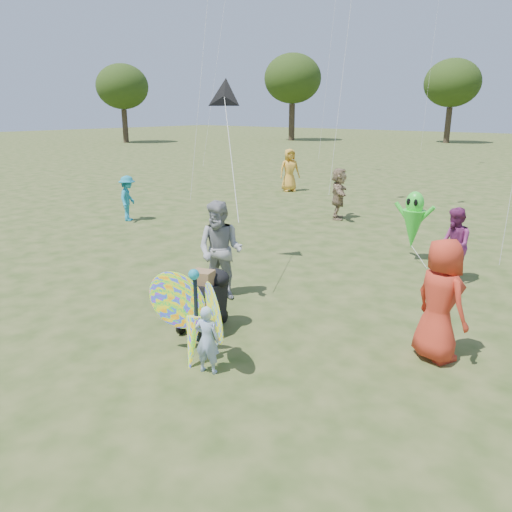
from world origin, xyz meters
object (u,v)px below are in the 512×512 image
(adult_man, at_px, (220,251))
(alien_kite, at_px, (413,222))
(crowd_i, at_px, (128,198))
(jogging_stroller, at_px, (207,296))
(butterfly_kite, at_px, (194,318))
(crowd_e, at_px, (453,245))
(crowd_d, at_px, (339,194))
(crowd_a, at_px, (440,300))
(crowd_g, at_px, (290,170))
(child_girl, at_px, (207,340))

(adult_man, xyz_separation_m, alien_kite, (1.93, 4.86, -0.01))
(crowd_i, height_order, jogging_stroller, crowd_i)
(jogging_stroller, relative_size, butterfly_kite, 0.65)
(crowd_e, height_order, butterfly_kite, crowd_e)
(adult_man, bearing_deg, crowd_e, 31.09)
(crowd_i, distance_m, butterfly_kite, 10.43)
(crowd_d, bearing_deg, crowd_a, -170.21)
(crowd_d, height_order, crowd_e, crowd_d)
(adult_man, xyz_separation_m, crowd_g, (-6.76, 11.88, -0.02))
(crowd_d, xyz_separation_m, crowd_g, (-4.78, 3.85, 0.09))
(child_girl, height_order, crowd_e, crowd_e)
(crowd_d, bearing_deg, crowd_i, 102.57)
(crowd_a, distance_m, alien_kite, 5.22)
(crowd_i, xyz_separation_m, alien_kite, (9.26, 1.54, 0.21))
(crowd_g, relative_size, crowd_i, 1.27)
(crowd_i, xyz_separation_m, jogging_stroller, (8.20, -4.59, -0.15))
(butterfly_kite, xyz_separation_m, alien_kite, (0.41, 7.06, 0.26))
(child_girl, xyz_separation_m, crowd_a, (2.38, 2.48, 0.43))
(jogging_stroller, distance_m, alien_kite, 6.22)
(crowd_a, xyz_separation_m, crowd_i, (-11.59, 3.14, -0.18))
(crowd_d, height_order, crowd_i, crowd_d)
(crowd_i, bearing_deg, butterfly_kite, -158.48)
(crowd_e, distance_m, crowd_i, 10.59)
(child_girl, bearing_deg, crowd_d, -89.94)
(crowd_a, xyz_separation_m, crowd_d, (-6.23, 7.84, -0.07))
(jogging_stroller, bearing_deg, child_girl, -63.69)
(child_girl, bearing_deg, adult_man, -71.20)
(crowd_d, xyz_separation_m, crowd_e, (5.22, -4.13, -0.05))
(child_girl, height_order, crowd_d, crowd_d)
(child_girl, xyz_separation_m, alien_kite, (0.06, 7.16, 0.46))
(crowd_d, bearing_deg, crowd_g, 22.42)
(adult_man, bearing_deg, crowd_i, 136.43)
(butterfly_kite, bearing_deg, alien_kite, 86.64)
(crowd_i, relative_size, butterfly_kite, 0.87)
(crowd_a, relative_size, crowd_d, 1.08)
(crowd_i, bearing_deg, adult_man, -150.90)
(child_girl, xyz_separation_m, butterfly_kite, (-0.36, 0.10, 0.20))
(child_girl, relative_size, jogging_stroller, 0.91)
(adult_man, relative_size, jogging_stroller, 1.75)
(crowd_g, xyz_separation_m, crowd_i, (-0.57, -8.56, -0.20))
(crowd_e, distance_m, jogging_stroller, 5.68)
(crowd_g, height_order, alien_kite, crowd_g)
(adult_man, bearing_deg, crowd_d, 84.68)
(crowd_g, bearing_deg, adult_man, -115.34)
(adult_man, xyz_separation_m, crowd_i, (-7.34, 3.33, -0.22))
(crowd_g, bearing_deg, crowd_a, -101.69)
(crowd_d, xyz_separation_m, butterfly_kite, (3.49, -10.22, -0.16))
(crowd_e, bearing_deg, crowd_a, -16.99)
(child_girl, distance_m, crowd_i, 10.79)
(crowd_a, distance_m, butterfly_kite, 3.64)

